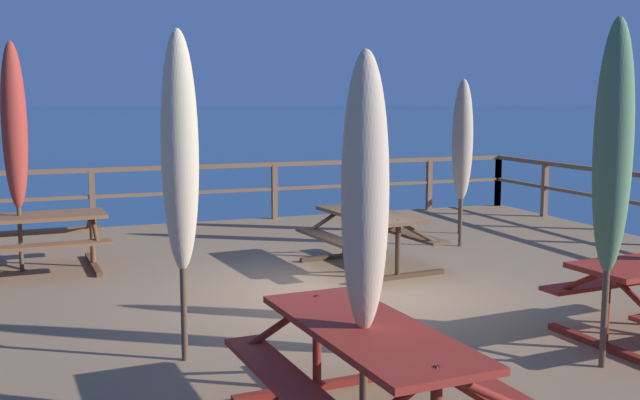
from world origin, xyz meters
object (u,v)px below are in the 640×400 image
at_px(patio_umbrella_short_mid, 365,195).
at_px(patio_umbrella_tall_front, 461,142).
at_px(picnic_table_mid_centre, 368,355).
at_px(patio_umbrella_tall_back_left, 180,153).
at_px(patio_umbrella_short_back, 463,141).
at_px(patio_umbrella_tall_mid_right, 14,127).
at_px(picnic_table_mid_right, 23,231).
at_px(picnic_table_mid_left, 370,228).
at_px(patio_umbrella_tall_back_right, 613,149).

relative_size(patio_umbrella_short_mid, patio_umbrella_tall_front, 1.06).
bearing_deg(picnic_table_mid_centre, patio_umbrella_tall_front, 54.49).
bearing_deg(patio_umbrella_tall_back_left, patio_umbrella_tall_front, 39.74).
bearing_deg(patio_umbrella_short_back, patio_umbrella_tall_mid_right, 175.41).
relative_size(picnic_table_mid_right, patio_umbrella_short_mid, 0.83).
bearing_deg(patio_umbrella_tall_mid_right, picnic_table_mid_centre, -69.15).
relative_size(picnic_table_mid_left, patio_umbrella_short_back, 0.74).
height_order(patio_umbrella_short_back, patio_umbrella_tall_mid_right, patio_umbrella_tall_mid_right).
bearing_deg(patio_umbrella_tall_mid_right, patio_umbrella_tall_back_right, -49.74).
bearing_deg(picnic_table_mid_centre, patio_umbrella_short_back, 53.67).
bearing_deg(picnic_table_mid_right, patio_umbrella_short_mid, -69.57).
bearing_deg(picnic_table_mid_left, picnic_table_mid_right, 162.73).
distance_m(picnic_table_mid_right, patio_umbrella_tall_back_left, 4.54).
bearing_deg(patio_umbrella_short_back, patio_umbrella_short_mid, -126.53).
distance_m(patio_umbrella_short_mid, patio_umbrella_tall_mid_right, 6.50).
xyz_separation_m(patio_umbrella_short_mid, patio_umbrella_tall_back_right, (2.46, 0.47, 0.22)).
distance_m(picnic_table_mid_left, patio_umbrella_tall_back_left, 4.30).
height_order(patio_umbrella_short_mid, patio_umbrella_tall_back_right, patio_umbrella_tall_back_right).
xyz_separation_m(patio_umbrella_short_mid, patio_umbrella_short_back, (4.12, 5.56, -0.01)).
bearing_deg(patio_umbrella_short_back, patio_umbrella_tall_front, 59.45).
relative_size(picnic_table_mid_centre, patio_umbrella_tall_front, 0.87).
relative_size(picnic_table_mid_centre, patio_umbrella_tall_mid_right, 0.71).
distance_m(picnic_table_mid_right, patio_umbrella_short_back, 6.48).
relative_size(patio_umbrella_short_mid, patio_umbrella_short_back, 1.01).
xyz_separation_m(picnic_table_mid_right, patio_umbrella_tall_mid_right, (-0.04, 0.03, 1.37)).
relative_size(picnic_table_mid_centre, picnic_table_mid_left, 1.11).
xyz_separation_m(picnic_table_mid_right, patio_umbrella_tall_back_right, (4.71, -5.58, 1.32)).
xyz_separation_m(patio_umbrella_tall_mid_right, patio_umbrella_tall_front, (6.99, 0.47, -0.37)).
bearing_deg(picnic_table_mid_centre, patio_umbrella_tall_back_right, 11.06).
bearing_deg(patio_umbrella_tall_back_right, patio_umbrella_tall_back_left, 156.69).
xyz_separation_m(patio_umbrella_tall_front, patio_umbrella_tall_back_right, (-2.25, -6.08, 0.32)).
distance_m(picnic_table_mid_left, patio_umbrella_tall_mid_right, 4.86).
distance_m(patio_umbrella_short_back, patio_umbrella_tall_mid_right, 6.44).
relative_size(patio_umbrella_short_mid, patio_umbrella_tall_mid_right, 0.86).
bearing_deg(patio_umbrella_short_back, picnic_table_mid_centre, -126.33).
bearing_deg(picnic_table_mid_left, patio_umbrella_short_mid, -114.80).
distance_m(picnic_table_mid_centre, patio_umbrella_short_back, 7.00).
height_order(picnic_table_mid_right, patio_umbrella_tall_back_left, patio_umbrella_tall_back_left).
bearing_deg(patio_umbrella_tall_back_left, picnic_table_mid_centre, -64.67).
distance_m(picnic_table_mid_right, patio_umbrella_tall_back_right, 7.42).
height_order(picnic_table_mid_left, picnic_table_mid_right, same).
distance_m(picnic_table_mid_left, picnic_table_mid_right, 4.62).
distance_m(patio_umbrella_short_mid, patio_umbrella_tall_back_left, 2.11).
height_order(picnic_table_mid_centre, patio_umbrella_tall_back_right, patio_umbrella_tall_back_right).
height_order(picnic_table_mid_centre, picnic_table_mid_right, same).
distance_m(picnic_table_mid_centre, picnic_table_mid_left, 5.14).
bearing_deg(patio_umbrella_tall_front, picnic_table_mid_left, -143.59).
height_order(picnic_table_mid_centre, patio_umbrella_tall_mid_right, patio_umbrella_tall_mid_right).
relative_size(picnic_table_mid_centre, picnic_table_mid_right, 0.99).
xyz_separation_m(picnic_table_mid_centre, patio_umbrella_short_back, (4.09, 5.57, 1.09)).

